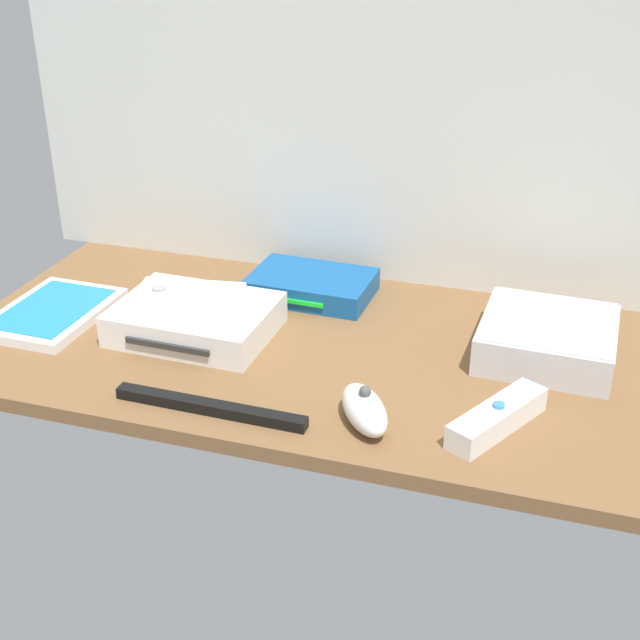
% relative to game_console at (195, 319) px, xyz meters
% --- Properties ---
extents(ground_plane, '(1.00, 0.48, 0.02)m').
position_rel_game_console_xyz_m(ground_plane, '(0.18, 0.02, -0.03)').
color(ground_plane, brown).
rests_on(ground_plane, ground).
extents(back_wall, '(1.10, 0.01, 0.64)m').
position_rel_game_console_xyz_m(back_wall, '(0.18, 0.26, 0.30)').
color(back_wall, silver).
rests_on(back_wall, ground).
extents(game_console, '(0.21, 0.17, 0.04)m').
position_rel_game_console_xyz_m(game_console, '(0.00, 0.00, 0.00)').
color(game_console, white).
rests_on(game_console, ground_plane).
extents(mini_computer, '(0.18, 0.18, 0.05)m').
position_rel_game_console_xyz_m(mini_computer, '(0.47, 0.08, 0.00)').
color(mini_computer, silver).
rests_on(mini_computer, ground_plane).
extents(game_case, '(0.14, 0.19, 0.02)m').
position_rel_game_console_xyz_m(game_case, '(-0.22, -0.02, -0.01)').
color(game_case, white).
rests_on(game_case, ground_plane).
extents(network_router, '(0.18, 0.13, 0.03)m').
position_rel_game_console_xyz_m(network_router, '(0.12, 0.16, -0.00)').
color(network_router, '#145193').
rests_on(network_router, ground_plane).
extents(remote_wand, '(0.10, 0.15, 0.03)m').
position_rel_game_console_xyz_m(remote_wand, '(0.43, -0.11, -0.01)').
color(remote_wand, white).
rests_on(remote_wand, ground_plane).
extents(remote_nunchuk, '(0.09, 0.11, 0.05)m').
position_rel_game_console_xyz_m(remote_nunchuk, '(0.28, -0.15, -0.00)').
color(remote_nunchuk, white).
rests_on(remote_nunchuk, ground_plane).
extents(remote_classic_pad, '(0.15, 0.10, 0.02)m').
position_rel_game_console_xyz_m(remote_classic_pad, '(-0.01, -0.00, 0.03)').
color(remote_classic_pad, white).
rests_on(remote_classic_pad, game_console).
extents(sensor_bar, '(0.24, 0.02, 0.01)m').
position_rel_game_console_xyz_m(sensor_bar, '(0.10, -0.18, -0.01)').
color(sensor_bar, black).
rests_on(sensor_bar, ground_plane).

